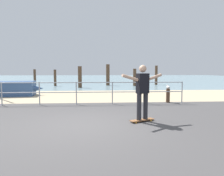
# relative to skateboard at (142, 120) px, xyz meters

# --- Properties ---
(ground_plane) EXTENTS (24.00, 10.00, 0.04)m
(ground_plane) POSITION_rel_skateboard_xyz_m (-1.60, -1.24, -0.07)
(ground_plane) COLOR #474444
(ground_plane) RESTS_ON ground
(beach_strip) EXTENTS (24.00, 6.00, 0.04)m
(beach_strip) POSITION_rel_skateboard_xyz_m (-1.60, 6.76, -0.07)
(beach_strip) COLOR tan
(beach_strip) RESTS_ON ground
(sea_surface) EXTENTS (72.00, 50.00, 0.04)m
(sea_surface) POSITION_rel_skateboard_xyz_m (-1.60, 34.76, -0.07)
(sea_surface) COLOR #75939E
(sea_surface) RESTS_ON ground
(railing_fence) EXTENTS (11.60, 0.05, 1.05)m
(railing_fence) POSITION_rel_skateboard_xyz_m (-3.14, 3.36, 0.63)
(railing_fence) COLOR #9EA0A5
(railing_fence) RESTS_ON ground
(skateboard) EXTENTS (0.81, 0.52, 0.08)m
(skateboard) POSITION_rel_skateboard_xyz_m (0.00, 0.00, 0.00)
(skateboard) COLOR brown
(skateboard) RESTS_ON ground
(skateboarder) EXTENTS (1.35, 0.69, 1.65)m
(skateboarder) POSITION_rel_skateboard_xyz_m (-0.00, -0.00, 0.95)
(skateboarder) COLOR #26262B
(skateboarder) RESTS_ON skateboard
(bollard_short) EXTENTS (0.18, 0.18, 0.70)m
(bollard_short) POSITION_rel_skateboard_xyz_m (2.05, 3.62, 0.28)
(bollard_short) COLOR #513826
(bollard_short) RESTS_ON ground
(seagull) EXTENTS (0.16, 0.49, 0.18)m
(seagull) POSITION_rel_skateboard_xyz_m (2.05, 3.64, 0.70)
(seagull) COLOR white
(seagull) RESTS_ON bollard_short
(groyne_post_0) EXTENTS (0.26, 0.26, 1.69)m
(groyne_post_0) POSITION_rel_skateboard_xyz_m (-8.22, 17.08, 0.78)
(groyne_post_0) COLOR #513826
(groyne_post_0) RESTS_ON ground
(groyne_post_1) EXTENTS (0.25, 0.25, 1.65)m
(groyne_post_1) POSITION_rel_skateboard_xyz_m (-5.58, 14.83, 0.76)
(groyne_post_1) COLOR #513826
(groyne_post_1) RESTS_ON ground
(groyne_post_2) EXTENTS (0.34, 0.34, 1.94)m
(groyne_post_2) POSITION_rel_skateboard_xyz_m (-2.94, 12.62, 0.90)
(groyne_post_2) COLOR #513826
(groyne_post_2) RESTS_ON ground
(groyne_post_3) EXTENTS (0.37, 0.37, 2.19)m
(groyne_post_3) POSITION_rel_skateboard_xyz_m (-0.30, 15.28, 1.03)
(groyne_post_3) COLOR #513826
(groyne_post_3) RESTS_ON ground
(groyne_post_4) EXTENTS (0.31, 0.31, 1.74)m
(groyne_post_4) POSITION_rel_skateboard_xyz_m (2.35, 14.38, 0.80)
(groyne_post_4) COLOR #513826
(groyne_post_4) RESTS_ON ground
(groyne_post_5) EXTENTS (0.29, 0.29, 2.09)m
(groyne_post_5) POSITION_rel_skateboard_xyz_m (4.99, 15.94, 0.97)
(groyne_post_5) COLOR #513826
(groyne_post_5) RESTS_ON ground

